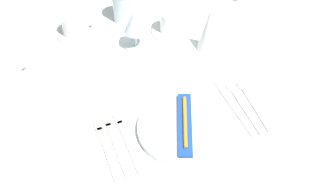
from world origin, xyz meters
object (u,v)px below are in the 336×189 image
(fork_salad, at_px, (105,146))
(coffee_cup_left, at_px, (5,67))
(toothbrush_package, at_px, (185,124))
(wine_glass_centre, at_px, (134,24))
(coffee_cup_far, at_px, (75,24))
(dinner_knife, at_px, (235,108))
(dinner_plate, at_px, (185,128))
(spoon_dessert, at_px, (250,99))
(spoon_soup, at_px, (239,100))
(fork_inner, at_px, (115,143))
(drink_tumbler, at_px, (124,7))
(fork_outer, at_px, (126,139))
(napkin_folded, at_px, (209,30))
(coffee_cup_right, at_px, (172,21))

(fork_salad, height_order, coffee_cup_left, coffee_cup_left)
(toothbrush_package, relative_size, wine_glass_centre, 1.52)
(coffee_cup_far, distance_m, wine_glass_centre, 0.21)
(dinner_knife, bearing_deg, dinner_plate, -173.85)
(fork_salad, distance_m, coffee_cup_left, 0.40)
(toothbrush_package, distance_m, spoon_dessert, 0.22)
(spoon_soup, relative_size, coffee_cup_left, 1.97)
(toothbrush_package, bearing_deg, dinner_plate, 97.13)
(fork_salad, bearing_deg, fork_inner, 4.26)
(toothbrush_package, relative_size, fork_inner, 0.94)
(wine_glass_centre, height_order, drink_tumbler, wine_glass_centre)
(fork_inner, bearing_deg, spoon_dessert, 1.23)
(fork_outer, bearing_deg, spoon_soup, 2.29)
(dinner_plate, distance_m, dinner_knife, 0.16)
(toothbrush_package, distance_m, coffee_cup_far, 0.53)
(dinner_plate, relative_size, fork_outer, 1.19)
(dinner_plate, xyz_separation_m, toothbrush_package, (0.00, -0.00, 0.02))
(spoon_soup, distance_m, napkin_folded, 0.25)
(wine_glass_centre, bearing_deg, coffee_cup_far, 140.32)
(fork_inner, bearing_deg, coffee_cup_right, 50.18)
(coffee_cup_far, height_order, wine_glass_centre, wine_glass_centre)
(wine_glass_centre, xyz_separation_m, napkin_folded, (0.21, -0.10, -0.01))
(fork_salad, relative_size, dinner_knife, 0.96)
(drink_tumbler, bearing_deg, dinner_knife, -72.61)
(fork_outer, bearing_deg, coffee_cup_left, 125.74)
(toothbrush_package, xyz_separation_m, wine_glass_centre, (-0.01, 0.37, 0.07))
(drink_tumbler, bearing_deg, napkin_folded, -51.58)
(fork_salad, height_order, coffee_cup_far, coffee_cup_far)
(fork_salad, relative_size, spoon_soup, 1.01)
(fork_salad, height_order, napkin_folded, napkin_folded)
(dinner_plate, height_order, coffee_cup_far, coffee_cup_far)
(toothbrush_package, xyz_separation_m, coffee_cup_far, (-0.17, 0.50, 0.02))
(coffee_cup_left, relative_size, coffee_cup_far, 1.02)
(fork_outer, bearing_deg, fork_inner, -178.48)
(coffee_cup_far, bearing_deg, fork_inner, -92.15)
(dinner_knife, xyz_separation_m, drink_tumbler, (-0.16, 0.50, 0.05))
(toothbrush_package, distance_m, fork_salad, 0.22)
(toothbrush_package, distance_m, fork_inner, 0.19)
(coffee_cup_right, xyz_separation_m, coffee_cup_far, (-0.29, 0.10, -0.00))
(toothbrush_package, height_order, fork_salad, toothbrush_package)
(spoon_soup, relative_size, drink_tumbler, 1.80)
(coffee_cup_right, height_order, drink_tumbler, drink_tumbler)
(toothbrush_package, bearing_deg, coffee_cup_left, 137.18)
(fork_salad, xyz_separation_m, coffee_cup_far, (0.04, 0.48, 0.04))
(drink_tumbler, height_order, napkin_folded, napkin_folded)
(wine_glass_centre, distance_m, drink_tumbler, 0.16)
(fork_salad, distance_m, coffee_cup_far, 0.48)
(napkin_folded, bearing_deg, drink_tumbler, 128.42)
(fork_outer, distance_m, spoon_soup, 0.34)
(fork_outer, relative_size, coffee_cup_far, 2.01)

